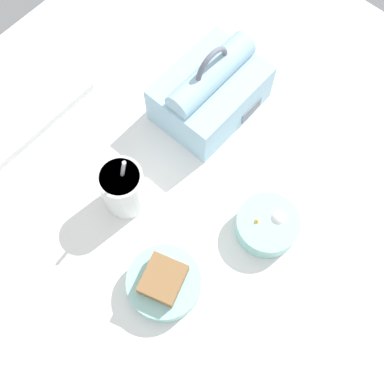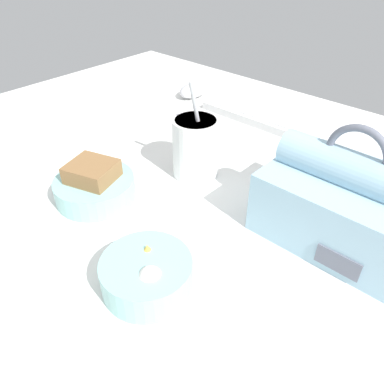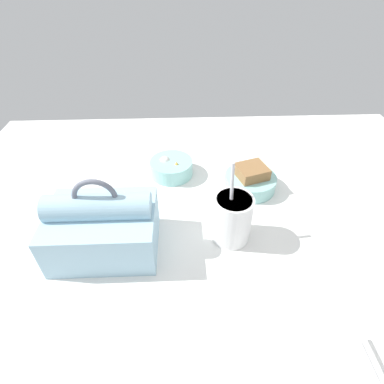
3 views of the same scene
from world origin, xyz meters
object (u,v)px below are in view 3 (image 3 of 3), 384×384
lunch_bag (103,227)px  bento_bowl_snacks (172,167)px  bento_bowl_sandwich (250,180)px  keyboard (275,384)px  soup_cup (232,218)px

lunch_bag → bento_bowl_snacks: 29.38cm
bento_bowl_sandwich → keyboard: bearing=83.7°
keyboard → lunch_bag: (29.18, -28.01, 5.06)cm
keyboard → bento_bowl_sandwich: size_ratio=2.39×
keyboard → lunch_bag: bearing=-43.8°
soup_cup → bento_bowl_snacks: bearing=-61.2°
soup_cup → bento_bowl_sandwich: soup_cup is taller
soup_cup → bento_bowl_sandwich: size_ratio=1.38×
soup_cup → lunch_bag: bearing=3.6°
lunch_bag → bento_bowl_snacks: lunch_bag is taller
lunch_bag → bento_bowl_sandwich: lunch_bag is taller
lunch_bag → bento_bowl_snacks: size_ratio=1.82×
bento_bowl_sandwich → bento_bowl_snacks: size_ratio=1.14×
lunch_bag → soup_cup: (-26.80, -1.70, -0.29)cm
keyboard → bento_bowl_sandwich: (-5.17, -46.78, 1.53)cm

